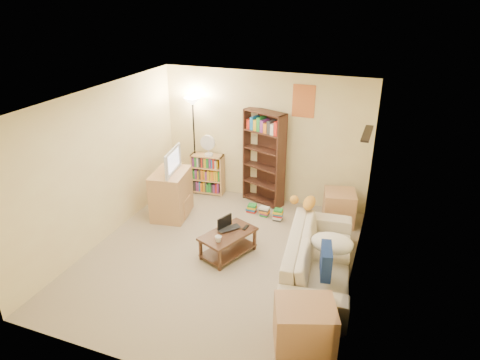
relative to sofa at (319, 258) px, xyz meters
The scene contains 19 objects.
room 2.02m from the sofa, behind, with size 4.50×4.54×2.52m.
sofa is the anchor object (origin of this frame).
navy_pillow 0.59m from the sofa, 71.00° to the right, with size 0.44×0.13×0.39m, color navy.
cream_blanket 0.29m from the sofa, 24.91° to the left, with size 0.61×0.44×0.26m, color white.
tabby_cat 1.01m from the sofa, 115.08° to the left, with size 0.53×0.23×0.18m.
coffee_table 1.44m from the sofa, behind, with size 0.79×1.00×0.39m.
laptop 1.42m from the sofa, behind, with size 0.42×0.44×0.03m, color black.
laptop_screen 1.55m from the sofa, behind, with size 0.01×0.29×0.20m, color white.
mug 1.49m from the sofa, behind, with size 0.14×0.14×0.10m, color white.
tv_remote 1.27m from the sofa, 165.58° to the left, with size 0.05×0.16×0.02m, color black.
tv_stand 3.02m from the sofa, 162.47° to the left, with size 0.57×0.80×0.86m, color tan.
television 3.11m from the sofa, 162.47° to the left, with size 0.22×0.76×0.43m, color black.
tall_bookshelf 2.57m from the sofa, 126.36° to the left, with size 0.87×0.55×1.83m.
short_bookshelf 3.33m from the sofa, 142.92° to the left, with size 0.67×0.32×0.83m.
desk_fan 3.35m from the sofa, 143.03° to the left, with size 0.29×0.17×0.43m.
floor_lamp 3.75m from the sofa, 145.54° to the left, with size 0.33×0.33×1.95m.
side_table 1.70m from the sofa, 89.11° to the left, with size 0.53×0.53×0.61m, color tan.
end_cabinet 1.34m from the sofa, 85.73° to the right, with size 0.69×0.57×0.57m, color #B57B58.
book_stacks 1.93m from the sofa, 130.39° to the left, with size 0.73×0.27×0.22m.
Camera 1 is at (2.30, -5.12, 3.86)m, focal length 32.00 mm.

